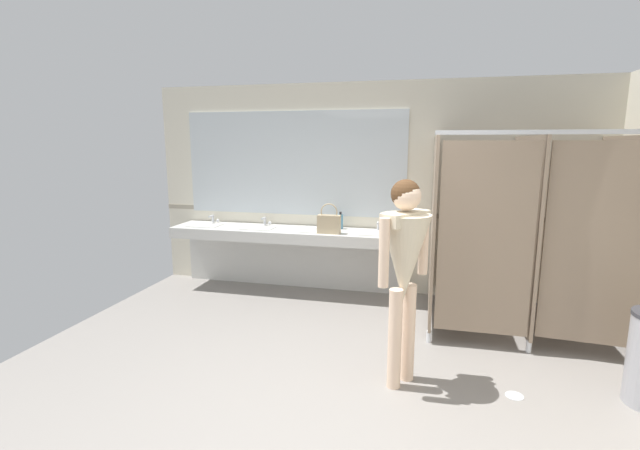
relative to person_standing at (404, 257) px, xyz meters
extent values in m
cube|color=gray|center=(-0.48, -0.60, -1.13)|extent=(6.13, 6.44, 0.10)
cube|color=beige|center=(-0.48, 2.38, 0.29)|extent=(6.13, 0.12, 2.73)
cube|color=#9E937F|center=(-0.48, 2.31, -0.03)|extent=(6.13, 0.01, 0.06)
cube|color=silver|center=(-1.62, 2.00, -0.29)|extent=(3.12, 0.60, 0.14)
cube|color=silver|center=(-1.62, 2.26, -0.72)|extent=(3.12, 0.08, 0.71)
cube|color=#ADADA8|center=(-2.79, 1.97, -0.27)|extent=(0.42, 0.33, 0.11)
cylinder|color=silver|center=(-2.79, 2.21, -0.17)|extent=(0.04, 0.04, 0.11)
cylinder|color=silver|center=(-2.79, 2.15, -0.12)|extent=(0.03, 0.11, 0.03)
sphere|color=silver|center=(-2.72, 2.22, -0.19)|extent=(0.04, 0.04, 0.04)
cube|color=#ADADA8|center=(-2.01, 1.97, -0.27)|extent=(0.42, 0.33, 0.11)
cylinder|color=silver|center=(-2.01, 2.21, -0.17)|extent=(0.04, 0.04, 0.11)
cylinder|color=silver|center=(-2.01, 2.15, -0.12)|extent=(0.03, 0.11, 0.03)
sphere|color=silver|center=(-1.94, 2.22, -0.19)|extent=(0.04, 0.04, 0.04)
cube|color=#ADADA8|center=(-1.23, 1.97, -0.27)|extent=(0.42, 0.33, 0.11)
cylinder|color=silver|center=(-1.23, 2.21, -0.17)|extent=(0.04, 0.04, 0.11)
cylinder|color=silver|center=(-1.23, 2.15, -0.12)|extent=(0.03, 0.11, 0.03)
sphere|color=silver|center=(-1.16, 2.22, -0.19)|extent=(0.04, 0.04, 0.04)
cube|color=#ADADA8|center=(-0.45, 1.97, -0.27)|extent=(0.42, 0.33, 0.11)
cylinder|color=silver|center=(-0.45, 2.21, -0.17)|extent=(0.04, 0.04, 0.11)
cylinder|color=silver|center=(-0.45, 2.15, -0.12)|extent=(0.03, 0.11, 0.03)
sphere|color=silver|center=(-0.38, 2.22, -0.19)|extent=(0.04, 0.04, 0.04)
cube|color=silver|center=(-1.62, 2.31, 0.62)|extent=(3.02, 0.02, 1.38)
cube|color=#84705B|center=(0.23, 1.54, 0.00)|extent=(0.03, 1.52, 1.92)
cylinder|color=silver|center=(0.23, 0.84, -1.02)|extent=(0.05, 0.05, 0.12)
cube|color=#84705B|center=(1.16, 1.54, 0.00)|extent=(0.03, 1.52, 1.92)
cylinder|color=silver|center=(1.16, 0.84, -1.02)|extent=(0.05, 0.05, 0.12)
cube|color=#84705B|center=(2.09, 1.54, 0.00)|extent=(0.03, 1.52, 1.92)
cylinder|color=silver|center=(2.09, 0.84, -1.02)|extent=(0.05, 0.05, 0.12)
cube|color=#84705B|center=(0.69, 0.81, 0.00)|extent=(0.85, 0.03, 1.82)
cube|color=#84705B|center=(1.62, 0.81, 0.00)|extent=(0.85, 0.11, 1.82)
cube|color=#B7BABF|center=(1.16, 0.81, 0.98)|extent=(1.91, 0.04, 0.04)
cylinder|color=beige|center=(0.05, 0.07, -0.66)|extent=(0.11, 0.11, 0.83)
cylinder|color=beige|center=(-0.05, -0.08, -0.66)|extent=(0.11, 0.11, 0.83)
cone|color=beige|center=(0.00, 0.00, -0.01)|extent=(0.55, 0.55, 0.71)
cube|color=beige|center=(0.00, 0.00, 0.31)|extent=(0.38, 0.46, 0.10)
cylinder|color=beige|center=(0.14, 0.21, 0.08)|extent=(0.08, 0.08, 0.53)
cylinder|color=beige|center=(-0.14, -0.21, 0.08)|extent=(0.08, 0.08, 0.53)
sphere|color=beige|center=(0.00, 0.00, 0.49)|extent=(0.23, 0.23, 0.23)
sphere|color=#472D19|center=(-0.01, 0.01, 0.50)|extent=(0.23, 0.23, 0.23)
cube|color=tan|center=(-1.02, 1.85, -0.11)|extent=(0.28, 0.11, 0.23)
torus|color=tan|center=(-1.02, 1.85, 0.05)|extent=(0.22, 0.02, 0.22)
cylinder|color=teal|center=(-0.94, 2.18, -0.13)|extent=(0.07, 0.07, 0.19)
cylinder|color=black|center=(-0.94, 2.18, -0.02)|extent=(0.03, 0.03, 0.04)
cylinder|color=#B7BABF|center=(0.89, 0.01, -1.07)|extent=(0.14, 0.14, 0.01)
camera|label=1|loc=(0.16, -3.47, 0.89)|focal=24.98mm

